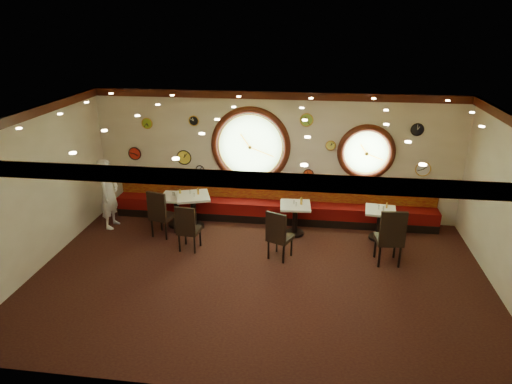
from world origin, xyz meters
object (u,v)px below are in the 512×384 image
(chair_a, at_px, (160,211))
(chair_c, at_px, (278,232))
(table_d, at_px, (379,220))
(condiment_c_pepper, at_px, (296,204))
(table_b, at_px, (193,207))
(table_c, at_px, (295,216))
(table_a, at_px, (177,207))
(waiter, at_px, (109,194))
(condiment_a_salt, at_px, (173,194))
(condiment_a_pepper, at_px, (174,194))
(condiment_b_salt, at_px, (190,192))
(condiment_b_pepper, at_px, (194,195))
(condiment_d_salt, at_px, (379,207))
(condiment_d_pepper, at_px, (383,209))
(condiment_a_bottle, at_px, (180,193))
(condiment_c_salt, at_px, (294,202))
(chair_d, at_px, (391,234))
(condiment_c_bottle, at_px, (301,201))
(condiment_b_bottle, at_px, (198,191))
(condiment_d_bottle, at_px, (387,205))
(chair_b, at_px, (187,226))

(chair_a, relative_size, chair_c, 1.04)
(table_d, xyz_separation_m, condiment_c_pepper, (-1.92, -0.11, 0.34))
(table_b, height_order, table_c, table_b)
(table_a, relative_size, waiter, 0.45)
(table_c, height_order, condiment_a_salt, condiment_a_salt)
(chair_c, height_order, condiment_a_pepper, chair_c)
(table_d, bearing_deg, condiment_b_salt, 178.59)
(condiment_a_salt, height_order, condiment_b_pepper, condiment_b_pepper)
(chair_a, distance_m, condiment_d_salt, 5.02)
(table_a, height_order, condiment_b_pepper, condiment_b_pepper)
(table_a, bearing_deg, table_d, -0.82)
(table_b, xyz_separation_m, condiment_a_pepper, (-0.47, 0.05, 0.29))
(table_a, height_order, table_b, table_b)
(condiment_d_pepper, xyz_separation_m, condiment_a_bottle, (-4.78, 0.17, 0.07))
(table_b, relative_size, condiment_c_salt, 11.13)
(condiment_a_bottle, distance_m, waiter, 1.70)
(table_d, bearing_deg, condiment_b_pepper, -178.98)
(chair_a, relative_size, chair_d, 0.91)
(condiment_a_pepper, bearing_deg, table_c, -1.86)
(condiment_b_pepper, xyz_separation_m, condiment_a_bottle, (-0.40, 0.18, -0.03))
(chair_a, relative_size, condiment_a_bottle, 4.32)
(condiment_c_pepper, height_order, condiment_a_bottle, condiment_a_bottle)
(waiter, bearing_deg, condiment_d_salt, -85.89)
(condiment_a_bottle, bearing_deg, table_c, -2.64)
(condiment_d_pepper, relative_size, condiment_c_bottle, 0.59)
(table_c, xyz_separation_m, chair_c, (-0.29, -1.25, 0.15))
(condiment_b_bottle, xyz_separation_m, condiment_d_bottle, (4.42, 0.02, -0.12))
(condiment_c_pepper, relative_size, condiment_c_bottle, 0.50)
(chair_d, distance_m, condiment_b_bottle, 4.54)
(condiment_c_pepper, xyz_separation_m, condiment_b_bottle, (-2.36, 0.21, 0.12))
(condiment_c_salt, relative_size, condiment_b_pepper, 0.95)
(condiment_c_pepper, bearing_deg, condiment_a_pepper, 176.49)
(chair_a, relative_size, condiment_c_bottle, 3.91)
(condiment_c_salt, relative_size, condiment_d_bottle, 0.65)
(condiment_b_salt, height_order, condiment_c_pepper, condiment_b_salt)
(table_b, bearing_deg, chair_d, -15.28)
(condiment_b_salt, xyz_separation_m, condiment_d_bottle, (4.63, 0.00, -0.09))
(chair_a, height_order, condiment_d_pepper, chair_a)
(chair_d, relative_size, waiter, 0.45)
(chair_b, distance_m, condiment_c_salt, 2.53)
(condiment_c_pepper, xyz_separation_m, condiment_a_bottle, (-2.81, 0.21, 0.06))
(condiment_d_bottle, bearing_deg, chair_b, -163.68)
(chair_d, height_order, condiment_c_salt, chair_d)
(table_b, bearing_deg, condiment_a_bottle, 165.98)
(chair_c, bearing_deg, condiment_a_pepper, 176.80)
(table_a, relative_size, condiment_d_salt, 7.68)
(chair_b, xyz_separation_m, condiment_b_bottle, (-0.07, 1.26, 0.31))
(table_a, distance_m, condiment_a_salt, 0.34)
(condiment_b_pepper, relative_size, condiment_b_bottle, 0.58)
(condiment_a_bottle, relative_size, condiment_c_bottle, 0.91)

